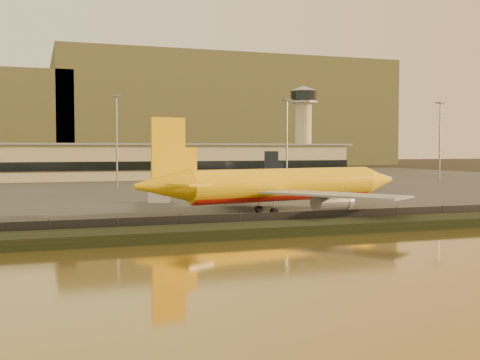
{
  "coord_description": "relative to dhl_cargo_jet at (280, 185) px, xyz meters",
  "views": [
    {
      "loc": [
        -31.5,
        -87.6,
        10.98
      ],
      "look_at": [
        2.59,
        12.0,
        5.46
      ],
      "focal_mm": 45.0,
      "sensor_mm": 36.0,
      "label": 1
    }
  ],
  "objects": [
    {
      "name": "tarmac",
      "position": [
        -7.32,
        89.88,
        -4.7
      ],
      "size": [
        320.0,
        220.0,
        0.2
      ],
      "primitive_type": "cube",
      "color": "#2D2D2D",
      "rests_on": "ground"
    },
    {
      "name": "gse_vehicle_white",
      "position": [
        -15.32,
        25.56,
        -3.63
      ],
      "size": [
        4.73,
        3.25,
        1.95
      ],
      "primitive_type": "cube",
      "rotation": [
        0.0,
        0.0,
        -0.33
      ],
      "color": "white",
      "rests_on": "tarmac"
    },
    {
      "name": "apron_light_masts",
      "position": [
        7.68,
        69.88,
        10.9
      ],
      "size": [
        152.2,
        12.2,
        25.4
      ],
      "color": "slate",
      "rests_on": "tarmac"
    },
    {
      "name": "distant_hills",
      "position": [
        -28.07,
        334.88,
        26.59
      ],
      "size": [
        470.0,
        160.0,
        70.0
      ],
      "color": "brown",
      "rests_on": "ground"
    },
    {
      "name": "terminal_building",
      "position": [
        -21.85,
        120.43,
        1.44
      ],
      "size": [
        202.0,
        25.0,
        12.6
      ],
      "color": "tan",
      "rests_on": "tarmac"
    },
    {
      "name": "dhl_cargo_jet",
      "position": [
        0.0,
        0.0,
        0.0
      ],
      "size": [
        51.33,
        49.48,
        15.41
      ],
      "rotation": [
        0.0,
        0.0,
        0.21
      ],
      "color": "#E1A90B",
      "rests_on": "tarmac"
    },
    {
      "name": "perimeter_fence",
      "position": [
        -7.32,
        -18.12,
        -3.5
      ],
      "size": [
        300.0,
        0.05,
        2.2
      ],
      "primitive_type": "cube",
      "color": "black",
      "rests_on": "tarmac"
    },
    {
      "name": "control_tower",
      "position": [
        62.68,
        125.88,
        16.86
      ],
      "size": [
        11.2,
        11.2,
        35.5
      ],
      "color": "tan",
      "rests_on": "tarmac"
    },
    {
      "name": "white_narrowbody_jet",
      "position": [
        33.07,
        49.1,
        -1.58
      ],
      "size": [
        33.35,
        31.53,
        10.11
      ],
      "rotation": [
        0.0,
        0.0,
        -0.42
      ],
      "color": "white",
      "rests_on": "tarmac"
    },
    {
      "name": "embankment",
      "position": [
        -7.32,
        -22.12,
        -4.1
      ],
      "size": [
        320.0,
        7.0,
        1.4
      ],
      "primitive_type": "cube",
      "color": "black",
      "rests_on": "ground"
    },
    {
      "name": "gse_vehicle_yellow",
      "position": [
        8.94,
        25.18,
        -3.67
      ],
      "size": [
        4.5,
        2.95,
        1.87
      ],
      "primitive_type": "cube",
      "rotation": [
        0.0,
        0.0,
        -0.28
      ],
      "color": "#E1A90B",
      "rests_on": "tarmac"
    },
    {
      "name": "ground",
      "position": [
        -7.32,
        -5.12,
        -4.8
      ],
      "size": [
        900.0,
        900.0,
        0.0
      ],
      "primitive_type": "plane",
      "color": "black",
      "rests_on": "ground"
    }
  ]
}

